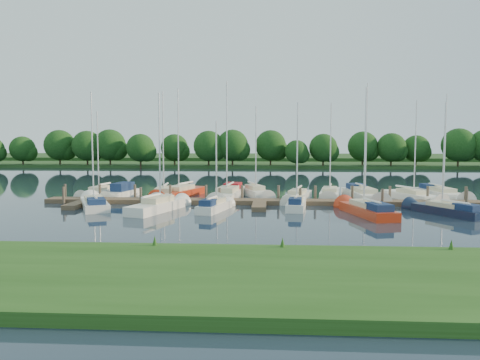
# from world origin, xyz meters

# --- Properties ---
(ground) EXTENTS (260.00, 260.00, 0.00)m
(ground) POSITION_xyz_m (0.00, 0.00, 0.00)
(ground) COLOR #182431
(ground) RESTS_ON ground
(near_bank) EXTENTS (90.00, 10.00, 0.50)m
(near_bank) POSITION_xyz_m (0.00, -16.00, 0.25)
(near_bank) COLOR #1E4614
(near_bank) RESTS_ON ground
(dock) EXTENTS (40.00, 6.00, 0.40)m
(dock) POSITION_xyz_m (0.00, 7.31, 0.20)
(dock) COLOR #4E3B2B
(dock) RESTS_ON ground
(mooring_pilings) EXTENTS (38.24, 2.84, 2.00)m
(mooring_pilings) POSITION_xyz_m (0.00, 8.43, 0.60)
(mooring_pilings) COLOR #473D33
(mooring_pilings) RESTS_ON ground
(far_shore) EXTENTS (180.00, 30.00, 0.60)m
(far_shore) POSITION_xyz_m (0.00, 75.00, 0.30)
(far_shore) COLOR #1C3D17
(far_shore) RESTS_ON ground
(distant_hill) EXTENTS (220.00, 40.00, 1.40)m
(distant_hill) POSITION_xyz_m (0.00, 100.00, 0.70)
(distant_hill) COLOR #2D5023
(distant_hill) RESTS_ON ground
(treeline) EXTENTS (145.40, 9.47, 8.24)m
(treeline) POSITION_xyz_m (-0.26, 62.52, 4.09)
(treeline) COLOR #38281C
(treeline) RESTS_ON ground
(sailboat_n_0) EXTENTS (2.60, 7.23, 9.19)m
(sailboat_n_0) POSITION_xyz_m (-16.99, 13.23, 0.27)
(sailboat_n_0) COLOR white
(sailboat_n_0) RESTS_ON ground
(motorboat) EXTENTS (2.68, 5.85, 1.89)m
(motorboat) POSITION_xyz_m (-14.27, 12.01, 0.38)
(motorboat) COLOR white
(motorboat) RESTS_ON ground
(sailboat_n_2) EXTENTS (2.65, 8.70, 11.05)m
(sailboat_n_2) POSITION_xyz_m (-9.65, 11.12, 0.28)
(sailboat_n_2) COLOR white
(sailboat_n_2) RESTS_ON ground
(sailboat_n_3) EXTENTS (4.37, 9.06, 11.51)m
(sailboat_n_3) POSITION_xyz_m (-8.39, 12.94, 0.28)
(sailboat_n_3) COLOR #B02A10
(sailboat_n_3) RESTS_ON ground
(sailboat_n_4) EXTENTS (3.16, 9.48, 12.00)m
(sailboat_n_4) POSITION_xyz_m (-3.27, 11.35, 0.34)
(sailboat_n_4) COLOR white
(sailboat_n_4) RESTS_ON ground
(sailboat_n_5) EXTENTS (3.89, 7.48, 9.76)m
(sailboat_n_5) POSITION_xyz_m (-0.65, 14.02, 0.28)
(sailboat_n_5) COLOR white
(sailboat_n_5) RESTS_ON ground
(sailboat_n_6) EXTENTS (3.25, 7.75, 9.83)m
(sailboat_n_6) POSITION_xyz_m (3.58, 10.65, 0.27)
(sailboat_n_6) COLOR white
(sailboat_n_6) RESTS_ON ground
(sailboat_n_7) EXTENTS (2.94, 7.95, 9.98)m
(sailboat_n_7) POSITION_xyz_m (7.10, 13.56, 0.27)
(sailboat_n_7) COLOR white
(sailboat_n_7) RESTS_ON ground
(sailboat_n_8) EXTENTS (3.05, 9.42, 11.83)m
(sailboat_n_8) POSITION_xyz_m (10.29, 12.33, 0.33)
(sailboat_n_8) COLOR white
(sailboat_n_8) RESTS_ON ground
(sailboat_n_9) EXTENTS (4.27, 7.78, 10.04)m
(sailboat_n_9) POSITION_xyz_m (14.87, 11.71, 0.27)
(sailboat_n_9) COLOR white
(sailboat_n_9) RESTS_ON ground
(sailboat_n_10) EXTENTS (3.10, 8.67, 10.85)m
(sailboat_n_10) POSITION_xyz_m (18.44, 13.93, 0.32)
(sailboat_n_10) COLOR white
(sailboat_n_10) RESTS_ON ground
(sailboat_s_0) EXTENTS (4.83, 8.04, 10.38)m
(sailboat_s_0) POSITION_xyz_m (-14.40, 4.76, 0.31)
(sailboat_s_0) COLOR white
(sailboat_s_0) RESTS_ON ground
(sailboat_s_1) EXTENTS (3.80, 7.84, 10.20)m
(sailboat_s_1) POSITION_xyz_m (-8.31, 3.11, 0.29)
(sailboat_s_1) COLOR white
(sailboat_s_1) RESTS_ON ground
(sailboat_s_2) EXTENTS (2.61, 5.98, 7.80)m
(sailboat_s_2) POSITION_xyz_m (-3.65, 3.47, 0.32)
(sailboat_s_2) COLOR white
(sailboat_s_2) RESTS_ON ground
(sailboat_s_3) EXTENTS (2.07, 6.16, 7.99)m
(sailboat_s_3) POSITION_xyz_m (3.18, 5.05, 0.32)
(sailboat_s_3) COLOR white
(sailboat_s_3) RESTS_ON ground
(sailboat_s_4) EXTENTS (3.51, 8.20, 10.38)m
(sailboat_s_4) POSITION_xyz_m (8.45, 2.12, 0.32)
(sailboat_s_4) COLOR #B02A10
(sailboat_s_4) RESTS_ON ground
(sailboat_s_5) EXTENTS (4.59, 6.91, 9.21)m
(sailboat_s_5) POSITION_xyz_m (14.79, 2.71, 0.31)
(sailboat_s_5) COLOR #0F1B32
(sailboat_s_5) RESTS_ON ground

